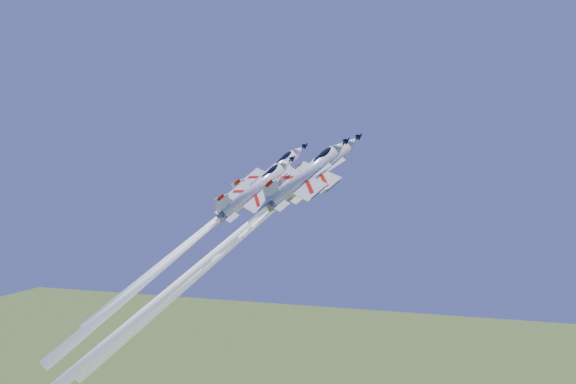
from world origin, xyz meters
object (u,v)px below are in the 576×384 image
(jet_right, at_px, (203,262))
(jet_slot, at_px, (185,248))
(jet_lead, at_px, (238,239))
(jet_left, at_px, (209,226))

(jet_right, distance_m, jet_slot, 4.29)
(jet_lead, bearing_deg, jet_left, -161.91)
(jet_lead, height_order, jet_slot, jet_lead)
(jet_lead, height_order, jet_left, jet_lead)
(jet_left, height_order, jet_slot, jet_left)
(jet_left, distance_m, jet_right, 12.08)
(jet_left, relative_size, jet_right, 0.74)
(jet_right, bearing_deg, jet_slot, -161.77)
(jet_left, xyz_separation_m, jet_right, (4.15, -10.47, -4.39))
(jet_right, xyz_separation_m, jet_slot, (-3.67, 1.32, 1.81))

